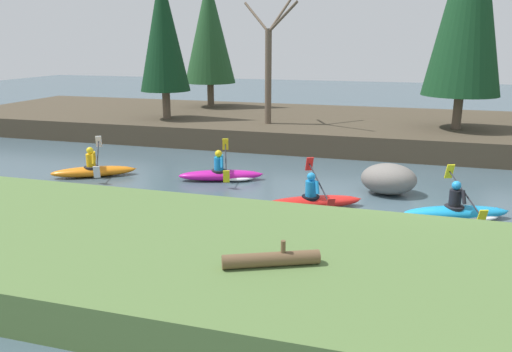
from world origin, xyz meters
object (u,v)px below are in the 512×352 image
object	(u,v)px
kayaker_lead	(460,211)
kayaker_trailing	(224,174)
kayaker_far_back	(94,170)
boulder_midstream	(389,179)
kayaker_middle	(313,200)
driftwood_log	(271,259)

from	to	relation	value
kayaker_lead	kayaker_trailing	bearing A→B (deg)	146.26
kayaker_far_back	boulder_midstream	xyz separation A→B (m)	(9.48, 0.76, 0.23)
kayaker_lead	boulder_midstream	xyz separation A→B (m)	(-1.84, 1.73, 0.26)
kayaker_trailing	kayaker_middle	bearing A→B (deg)	-51.56
boulder_midstream	driftwood_log	size ratio (longest dim) A/B	1.01
kayaker_trailing	driftwood_log	xyz separation A→B (m)	(3.50, -7.30, 0.68)
kayaker_middle	driftwood_log	xyz separation A→B (m)	(0.23, -5.33, 0.65)
kayaker_lead	boulder_midstream	distance (m)	2.53
kayaker_far_back	driftwood_log	size ratio (longest dim) A/B	1.66
driftwood_log	kayaker_middle	bearing A→B (deg)	68.02
kayaker_lead	kayaker_middle	world-z (taller)	same
kayaker_middle	driftwood_log	size ratio (longest dim) A/B	1.69
kayaker_lead	boulder_midstream	bearing A→B (deg)	117.05
kayaker_trailing	boulder_midstream	world-z (taller)	kayaker_trailing
kayaker_trailing	kayaker_far_back	world-z (taller)	same
kayaker_trailing	kayaker_far_back	xyz separation A→B (m)	(-4.33, -0.78, 0.02)
kayaker_far_back	boulder_midstream	bearing A→B (deg)	-25.51
driftwood_log	kayaker_trailing	bearing A→B (deg)	91.15
kayaker_trailing	driftwood_log	distance (m)	8.12
kayaker_lead	kayaker_far_back	bearing A→B (deg)	155.41
kayaker_trailing	boulder_midstream	xyz separation A→B (m)	(5.16, -0.02, 0.26)
boulder_midstream	kayaker_lead	bearing A→B (deg)	-43.26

